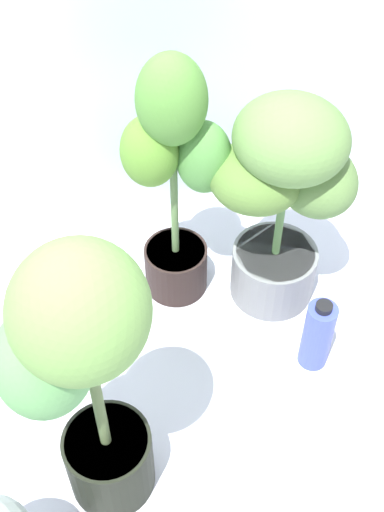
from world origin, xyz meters
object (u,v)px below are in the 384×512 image
object	(u,v)px
potted_plant_back_center	(174,174)
nutrient_bottle	(317,335)
potted_plant_back_right	(284,190)
potted_plant_front_left	(79,369)

from	to	relation	value
potted_plant_back_center	nutrient_bottle	xyz separation A→B (m)	(0.29, -0.42, -0.35)
potted_plant_back_right	potted_plant_front_left	world-z (taller)	potted_plant_front_left
potted_plant_front_left	nutrient_bottle	world-z (taller)	potted_plant_front_left
potted_plant_front_left	nutrient_bottle	xyz separation A→B (m)	(0.69, 0.16, -0.41)
potted_plant_back_right	potted_plant_back_center	xyz separation A→B (m)	(-0.28, 0.13, 0.04)
nutrient_bottle	potted_plant_back_right	bearing A→B (deg)	91.53
potted_plant_back_right	nutrient_bottle	distance (m)	0.43
potted_plant_front_left	potted_plant_back_center	bearing A→B (deg)	55.60
potted_plant_back_right	potted_plant_back_center	distance (m)	0.31
potted_plant_back_right	potted_plant_back_center	world-z (taller)	potted_plant_back_center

